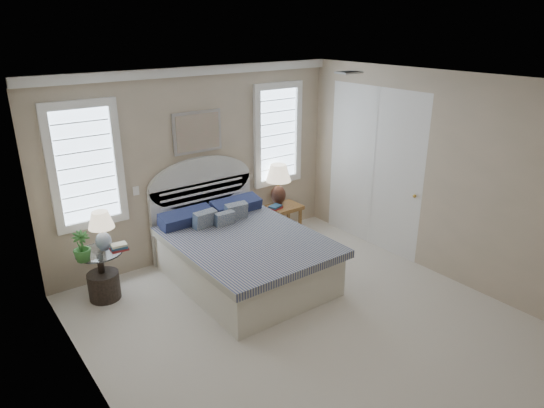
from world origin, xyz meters
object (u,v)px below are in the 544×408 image
Objects in this scene: nightstand_right at (284,214)px; lamp_right at (278,180)px; lamp_left at (102,226)px; bed at (240,251)px; side_table_left at (101,270)px; floor_pot at (104,286)px.

nightstand_right is 0.56m from lamp_right.
nightstand_right is 2.93m from lamp_left.
bed reaches higher than lamp_left.
side_table_left is 0.21m from floor_pot.
side_table_left is 1.25× the size of lamp_left.
bed is at bearing -18.73° from floor_pot.
lamp_right is at bearing 4.41° from lamp_left.
side_table_left is at bearing 85.50° from floor_pot.
floor_pot is 3.04m from lamp_right.
lamp_left is at bearing 34.45° from floor_pot.
side_table_left is 1.64× the size of floor_pot.
floor_pot is (-1.65, 0.56, -0.21)m from bed.
lamp_left reaches higher than floor_pot.
floor_pot is 0.77m from lamp_left.
nightstand_right reaches higher than floor_pot.
lamp_left reaches higher than side_table_left.
nightstand_right is at bearing 1.53° from lamp_left.
nightstand_right is at bearing 1.94° from side_table_left.
side_table_left is 0.56m from lamp_left.
side_table_left is at bearing 160.26° from bed.
lamp_left is at bearing -175.59° from lamp_right.
lamp_left is (-1.57, 0.62, 0.55)m from bed.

